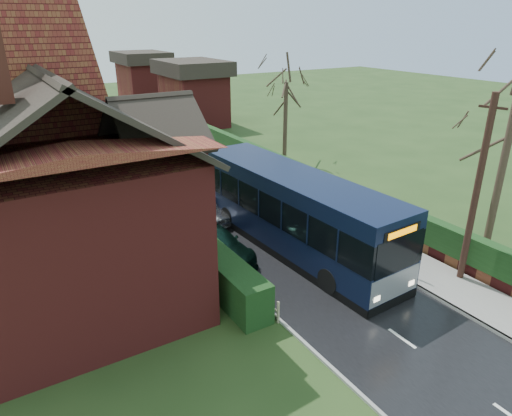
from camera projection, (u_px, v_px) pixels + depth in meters
ground at (299, 265)px, 20.49m from camera, size 140.00×140.00×0.00m
road at (203, 197)px, 28.37m from camera, size 6.00×100.00×0.02m
pavement at (261, 184)px, 30.40m from camera, size 2.50×100.00×0.14m
kerb_right at (245, 188)px, 29.82m from camera, size 0.12×100.00×0.14m
kerb_left at (156, 206)px, 26.89m from camera, size 0.12×100.00×0.10m
front_hedge at (174, 228)px, 22.25m from camera, size 1.20×16.00×1.60m
picket_fence at (188, 231)px, 22.74m from camera, size 0.10×16.00×0.90m
right_wall_hedge at (280, 167)px, 30.79m from camera, size 0.60×50.00×1.80m
brick_house at (57, 176)px, 18.38m from camera, size 9.30×14.60×10.30m
bus at (294, 213)px, 21.40m from camera, size 3.40×12.38×3.72m
car_silver at (203, 208)px, 24.87m from camera, size 2.00×4.21×1.39m
car_green at (214, 244)px, 20.91m from camera, size 2.58×5.13×1.43m
car_distant at (70, 107)px, 54.88m from camera, size 2.09×3.77×1.18m
bus_stop_sign at (401, 235)px, 19.15m from camera, size 0.11×0.42×2.80m
telegraph_pole at (476, 192)px, 17.88m from camera, size 0.36×0.99×7.82m
tree_right_far at (286, 77)px, 33.53m from camera, size 4.42×4.42×8.53m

